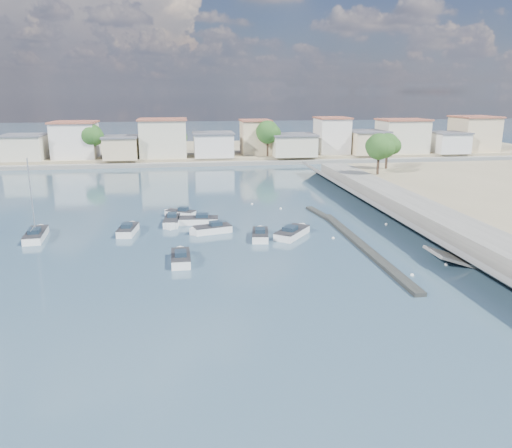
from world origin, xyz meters
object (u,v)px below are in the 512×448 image
at_px(motorboat_g, 172,222).
at_px(motorboat_h, 293,233).
at_px(motorboat_a, 181,258).
at_px(sailboat, 36,234).
at_px(motorboat_b, 260,235).
at_px(motorboat_e, 128,230).
at_px(motorboat_d, 210,230).
at_px(motorboat_f, 179,214).
at_px(motorboat_c, 196,221).

distance_m(motorboat_g, motorboat_h, 14.96).
distance_m(motorboat_a, sailboat, 18.59).
relative_size(motorboat_b, motorboat_e, 0.98).
height_order(motorboat_d, motorboat_f, same).
distance_m(motorboat_f, motorboat_g, 4.10).
bearing_deg(motorboat_d, motorboat_f, 112.91).
relative_size(motorboat_c, motorboat_e, 1.11).
bearing_deg(motorboat_a, motorboat_g, 94.42).
relative_size(motorboat_a, sailboat, 0.55).
bearing_deg(sailboat, motorboat_d, -2.09).
xyz_separation_m(motorboat_b, motorboat_d, (-5.27, 2.85, -0.00)).
height_order(motorboat_a, motorboat_f, same).
bearing_deg(motorboat_h, motorboat_d, 164.38).
bearing_deg(motorboat_b, motorboat_f, 128.32).
xyz_separation_m(motorboat_a, sailboat, (-15.55, 10.19, 0.04)).
distance_m(motorboat_e, motorboat_g, 5.58).
distance_m(motorboat_g, sailboat, 14.92).
bearing_deg(motorboat_g, motorboat_f, 77.46).
relative_size(motorboat_a, motorboat_b, 1.03).
relative_size(motorboat_a, motorboat_f, 1.22).
bearing_deg(motorboat_f, motorboat_c, -63.17).
bearing_deg(motorboat_f, motorboat_a, -89.45).
height_order(motorboat_b, motorboat_f, same).
xyz_separation_m(motorboat_e, motorboat_h, (18.13, -3.83, 0.00)).
relative_size(motorboat_b, sailboat, 0.53).
bearing_deg(motorboat_a, sailboat, 146.78).
height_order(motorboat_e, motorboat_h, same).
distance_m(motorboat_d, motorboat_e, 9.23).
xyz_separation_m(motorboat_c, motorboat_f, (-2.00, 3.95, -0.00)).
relative_size(motorboat_g, motorboat_h, 0.96).
height_order(motorboat_c, sailboat, sailboat).
relative_size(motorboat_e, motorboat_h, 0.91).
relative_size(motorboat_c, motorboat_h, 1.01).
height_order(motorboat_c, motorboat_e, same).
height_order(motorboat_d, motorboat_g, same).
bearing_deg(motorboat_e, motorboat_a, -61.67).
xyz_separation_m(motorboat_d, motorboat_h, (9.00, -2.52, 0.00)).
distance_m(motorboat_d, motorboat_f, 8.92).
bearing_deg(motorboat_b, motorboat_d, 151.60).
xyz_separation_m(motorboat_c, motorboat_h, (10.47, -6.78, -0.00)).
distance_m(motorboat_a, motorboat_c, 13.89).
bearing_deg(sailboat, motorboat_h, -6.56).
bearing_deg(motorboat_f, motorboat_h, -40.71).
relative_size(motorboat_a, motorboat_e, 1.01).
bearing_deg(motorboat_f, motorboat_b, -51.68).
relative_size(motorboat_a, motorboat_c, 0.91).
bearing_deg(motorboat_g, motorboat_d, -44.03).
relative_size(motorboat_a, motorboat_g, 0.96).
relative_size(motorboat_c, motorboat_f, 1.34).
xyz_separation_m(motorboat_b, motorboat_e, (-14.41, 4.17, 0.00)).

